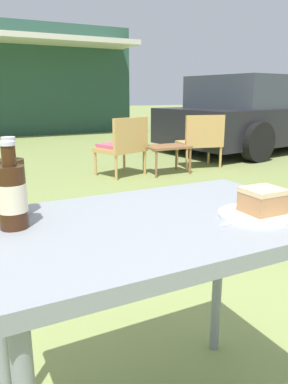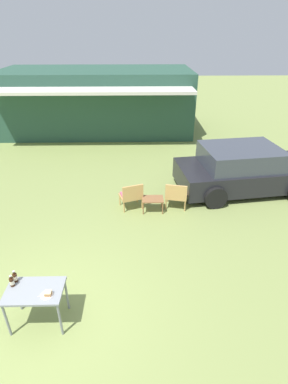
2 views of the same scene
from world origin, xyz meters
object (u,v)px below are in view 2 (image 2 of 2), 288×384
at_px(wicker_chair_cushioned, 131,195).
at_px(garden_side_table, 153,200).
at_px(wicker_chair_plain, 176,195).
at_px(cola_bottle_near, 15,277).
at_px(patio_table, 35,294).
at_px(cola_bottle_far, 12,282).
at_px(cake_on_plate, 48,294).
at_px(parked_car, 243,169).

xyz_separation_m(wicker_chair_cushioned, garden_side_table, (0.59, -0.15, -0.08)).
bearing_deg(wicker_chair_plain, wicker_chair_cushioned, 11.17).
distance_m(wicker_chair_cushioned, cola_bottle_near, 3.98).
height_order(patio_table, cola_bottle_far, cola_bottle_far).
bearing_deg(wicker_chair_cushioned, cake_on_plate, 52.57).
bearing_deg(parked_car, cola_bottle_near, -146.90).
xyz_separation_m(wicker_chair_cushioned, wicker_chair_plain, (1.24, -0.02, 0.01)).
bearing_deg(cake_on_plate, wicker_chair_cushioned, 71.65).
distance_m(parked_car, cake_on_plate, 6.76).
bearing_deg(wicker_chair_plain, patio_table, 65.26).
relative_size(parked_car, wicker_chair_cushioned, 5.47).
xyz_separation_m(cake_on_plate, cola_bottle_near, (-0.61, 0.32, 0.06)).
bearing_deg(cake_on_plate, garden_side_table, 63.14).
bearing_deg(garden_side_table, cola_bottle_far, -125.79).
distance_m(wicker_chair_cushioned, garden_side_table, 0.61).
relative_size(wicker_chair_cushioned, cola_bottle_near, 3.51).
distance_m(wicker_chair_plain, cake_on_plate, 4.55).
distance_m(patio_table, cola_bottle_far, 0.42).
relative_size(patio_table, cola_bottle_far, 4.20).
bearing_deg(patio_table, garden_side_table, 59.25).
height_order(wicker_chair_plain, cake_on_plate, cake_on_plate).
height_order(wicker_chair_cushioned, patio_table, wicker_chair_cushioned).
bearing_deg(cola_bottle_far, cola_bottle_near, 81.06).
xyz_separation_m(wicker_chair_plain, cake_on_plate, (-2.51, -3.78, 0.35)).
height_order(cake_on_plate, cola_bottle_far, cola_bottle_far).
bearing_deg(wicker_chair_cushioned, parked_car, 178.44).
bearing_deg(wicker_chair_plain, cola_bottle_near, 60.25).
xyz_separation_m(wicker_chair_cushioned, cola_bottle_near, (-1.88, -3.49, 0.41)).
height_order(parked_car, wicker_chair_plain, parked_car).
height_order(parked_car, cola_bottle_far, parked_car).
relative_size(garden_side_table, cola_bottle_far, 2.60).
xyz_separation_m(wicker_chair_plain, garden_side_table, (-0.66, -0.13, -0.09)).
bearing_deg(cake_on_plate, cola_bottle_far, 161.16).
xyz_separation_m(wicker_chair_plain, cola_bottle_far, (-3.14, -3.57, 0.40)).
height_order(wicker_chair_cushioned, wicker_chair_plain, same).
distance_m(garden_side_table, cola_bottle_near, 4.18).
xyz_separation_m(parked_car, wicker_chair_cushioned, (-3.41, -1.08, -0.24)).
relative_size(parked_car, garden_side_table, 7.38).
bearing_deg(garden_side_table, wicker_chair_plain, 11.34).
distance_m(wicker_chair_plain, cola_bottle_near, 4.68).
distance_m(cake_on_plate, cola_bottle_far, 0.67).
bearing_deg(cola_bottle_near, cake_on_plate, -27.23).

